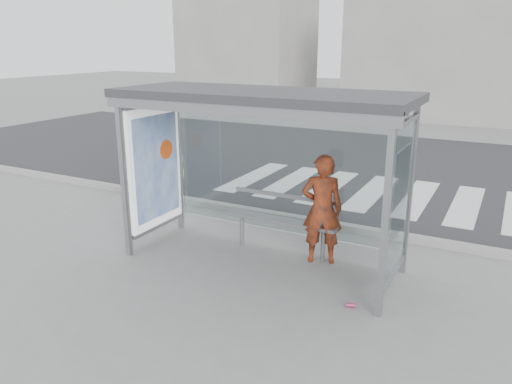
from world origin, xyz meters
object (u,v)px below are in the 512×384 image
Objects in this scene: soda_can at (351,305)px; person at (322,209)px; bus_shelter at (241,133)px; bench at (282,220)px.

person is at bearing 126.43° from soda_can.
soda_can is at bearing 105.15° from person.
bench is (0.49, 0.44, -1.42)m from bus_shelter.
bus_shelter is 2.50× the size of person.
bench is 16.01× the size of soda_can.
bus_shelter is at bearing 160.12° from soda_can.
bus_shelter is 37.10× the size of soda_can.
bus_shelter reaches higher than bench.
soda_can is (2.01, -0.73, -1.95)m from bus_shelter.
bus_shelter reaches higher than person.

